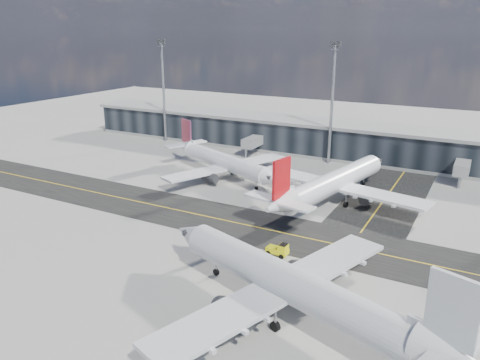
{
  "coord_description": "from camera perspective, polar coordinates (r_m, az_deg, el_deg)",
  "views": [
    {
      "loc": [
        34.06,
        -60.45,
        31.57
      ],
      "look_at": [
        -5.18,
        11.63,
        5.0
      ],
      "focal_mm": 35.0,
      "sensor_mm": 36.0,
      "label": 1
    }
  ],
  "objects": [
    {
      "name": "airliner_near",
      "position": [
        54.03,
        6.41,
        -12.69
      ],
      "size": [
        41.33,
        35.66,
        12.54
      ],
      "rotation": [
        0.0,
        0.0,
        1.25
      ],
      "color": "silver",
      "rests_on": "ground"
    },
    {
      "name": "taxiway_lanes",
      "position": [
        83.5,
        5.21,
        -4.35
      ],
      "size": [
        180.0,
        63.0,
        0.03
      ],
      "color": "black",
      "rests_on": "ground"
    },
    {
      "name": "service_van",
      "position": [
        103.5,
        13.7,
        0.1
      ],
      "size": [
        4.21,
        6.05,
        1.53
      ],
      "primitive_type": "imported",
      "rotation": [
        0.0,
        0.0,
        0.33
      ],
      "color": "white",
      "rests_on": "ground"
    },
    {
      "name": "ground",
      "position": [
        76.23,
        -0.76,
        -6.53
      ],
      "size": [
        300.0,
        300.0,
        0.0
      ],
      "primitive_type": "plane",
      "color": "gray",
      "rests_on": "ground"
    },
    {
      "name": "airliner_af",
      "position": [
        103.67,
        -2.08,
        2.26
      ],
      "size": [
        34.93,
        30.19,
        10.81
      ],
      "rotation": [
        0.0,
        0.0,
        -1.97
      ],
      "color": "white",
      "rests_on": "ground"
    },
    {
      "name": "baggage_tug",
      "position": [
        68.89,
        4.79,
        -8.46
      ],
      "size": [
        3.33,
        1.89,
        2.01
      ],
      "rotation": [
        0.0,
        0.0,
        -1.65
      ],
      "color": "#F8F50D",
      "rests_on": "ground"
    },
    {
      "name": "airliner_redtail",
      "position": [
        89.44,
        11.31,
        -0.34
      ],
      "size": [
        35.3,
        41.13,
        12.25
      ],
      "rotation": [
        0.0,
        0.0,
        -0.21
      ],
      "color": "white",
      "rests_on": "ground"
    },
    {
      "name": "floodlight_masts",
      "position": [
        114.79,
        11.18,
        9.61
      ],
      "size": [
        102.5,
        0.7,
        28.9
      ],
      "color": "gray",
      "rests_on": "ground"
    },
    {
      "name": "terminal_concourse",
      "position": [
        123.39,
        11.87,
        4.69
      ],
      "size": [
        152.0,
        19.8,
        8.8
      ],
      "color": "black",
      "rests_on": "ground"
    }
  ]
}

